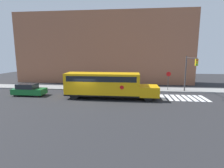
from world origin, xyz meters
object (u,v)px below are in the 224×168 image
Objects in this scene: parked_car at (29,90)px; school_bus at (106,84)px; traffic_light at (189,69)px; stop_sign at (168,79)px.

school_bus is at bearing -2.05° from parked_car.
school_bus is 11.09m from traffic_light.
traffic_light is at bearing 18.07° from school_bus.
parked_car is 18.88m from stop_sign.
school_bus is 3.90× the size of stop_sign.
parked_car is at bearing -165.59° from stop_sign.
school_bus reaches higher than stop_sign.
traffic_light reaches higher than school_bus.
stop_sign is 0.56× the size of traffic_light.
traffic_light is (20.47, 3.04, 2.63)m from parked_car.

